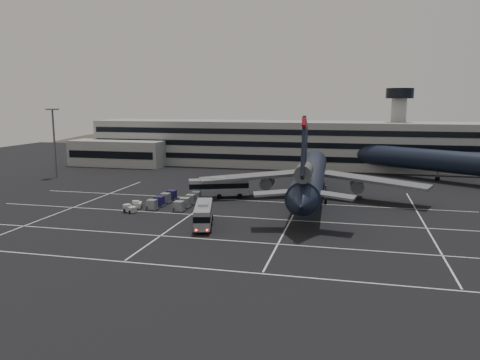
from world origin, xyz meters
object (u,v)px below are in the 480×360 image
(bus_near, at_px, (203,213))
(trijet_main, at_px, (310,176))
(bus_far, at_px, (219,187))
(uld_cluster, at_px, (175,201))
(tug_a, at_px, (138,205))

(bus_near, bearing_deg, trijet_main, 41.95)
(bus_far, relative_size, uld_cluster, 1.05)
(tug_a, distance_m, uld_cluster, 7.25)
(trijet_main, height_order, uld_cluster, trijet_main)
(bus_near, relative_size, uld_cluster, 0.96)
(tug_a, bearing_deg, bus_far, 27.06)
(trijet_main, xyz_separation_m, bus_near, (-15.19, -23.26, -3.08))
(tug_a, bearing_deg, bus_near, -49.71)
(trijet_main, distance_m, bus_far, 19.32)
(bus_far, distance_m, tug_a, 17.98)
(bus_near, xyz_separation_m, tug_a, (-16.23, 9.49, -1.49))
(trijet_main, xyz_separation_m, bus_far, (-19.09, -0.80, -2.84))
(trijet_main, bearing_deg, bus_near, -125.32)
(bus_near, bearing_deg, bus_far, 84.96)
(trijet_main, relative_size, bus_far, 4.56)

